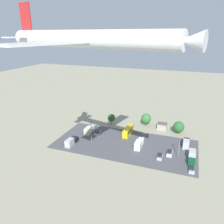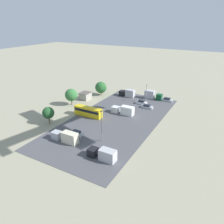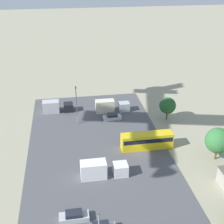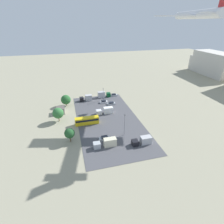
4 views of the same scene
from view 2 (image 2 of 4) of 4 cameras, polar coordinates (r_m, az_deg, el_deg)
The scene contains 18 objects.
ground_plane at distance 80.23m, azimuth -4.49°, elevation -0.93°, with size 400.00×400.00×0.00m, color gray.
parking_lot_surface at distance 76.32m, azimuth 0.69°, elevation -2.15°, with size 60.19×28.60×0.08m.
shed_building at distance 96.67m, azimuth -6.99°, elevation 4.22°, with size 4.69×4.24×3.04m.
bus at distance 79.34m, azimuth -6.25°, elevation 0.20°, with size 2.53×10.72×3.36m.
parked_car_0 at distance 91.34m, azimuth 7.70°, elevation 2.53°, with size 1.98×4.40×1.66m.
parked_car_1 at distance 67.28m, azimuth -9.32°, elevation -5.56°, with size 1.94×4.44×1.49m.
parked_car_2 at distance 87.38m, azimuth 9.13°, elevation 1.40°, with size 1.86×4.55×1.46m.
parked_car_3 at distance 96.63m, azimuth 14.19°, elevation 3.13°, with size 1.90×4.56×1.47m.
parked_truck_0 at distance 80.70m, azimuth 3.13°, elevation 0.45°, with size 2.48×8.55×3.19m.
parked_truck_1 at distance 99.39m, azimuth 4.15°, elevation 4.91°, with size 2.49×7.11×3.33m.
parked_truck_2 at distance 64.20m, azimuth -11.91°, elevation -6.41°, with size 2.30×8.68×3.20m.
parked_truck_3 at distance 97.86m, azimuth 10.49°, elevation 4.36°, with size 2.44×7.69×3.59m.
parked_truck_4 at distance 55.67m, azimuth -2.26°, elevation -11.00°, with size 2.45×7.64×3.02m.
tree_near_shed at distance 90.08m, azimuth -10.61°, elevation 4.39°, with size 5.05×5.05×6.78m.
tree_apron_mid at distance 75.59m, azimuth -16.31°, elevation -0.23°, with size 3.99×3.99×5.86m.
tree_apron_far at distance 100.73m, azimuth -2.92°, elevation 6.41°, with size 5.26×5.26×6.27m.
light_pole_lot_centre at distance 61.43m, azimuth -2.79°, elevation -3.41°, with size 0.90×0.28×9.44m.
light_pole_lot_edge at distance 92.95m, azimuth 8.93°, elevation 5.10°, with size 0.90×0.28×7.50m.
Camera 2 is at (60.62, 41.08, 32.78)m, focal length 35.00 mm.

